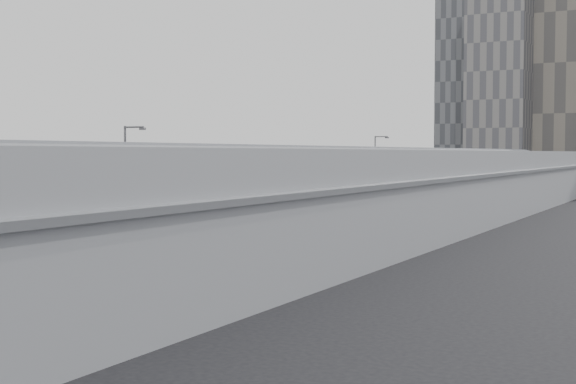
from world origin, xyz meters
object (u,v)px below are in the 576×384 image
Objects in this scene: shipping_container at (396,189)px; bus_4 at (328,203)px; street_lamp_near at (127,173)px; suv at (447,187)px; bus_5 at (378,196)px; bus_9 at (495,182)px; bus_10 at (512,179)px; bus_2 at (163,224)px; bus_3 at (268,212)px; bus_7 at (448,188)px; street_lamp_far at (376,164)px; bus_8 at (470,184)px; bus_6 at (417,191)px.

bus_4 is at bearing -65.85° from shipping_container.
suv is (0.95, 84.04, -4.32)m from street_lamp_near.
bus_5 reaches higher than bus_9.
street_lamp_near is at bearing -75.41° from shipping_container.
bus_9 reaches higher than shipping_container.
street_lamp_near is at bearing -96.62° from bus_10.
bus_2 reaches higher than bus_3.
bus_10 is (-0.15, 43.44, 0.00)m from bus_7.
bus_10 is 24.15m from suv.
bus_3 reaches higher than bus_4.
bus_10 is 55.51m from street_lamp_far.
bus_9 reaches higher than bus_7.
bus_4 is 2.10× the size of shipping_container.
bus_7 is 0.88× the size of bus_8.
bus_6 is at bearing -73.43° from suv.
bus_4 is at bearing 98.93° from bus_3.
street_lamp_far is (-6.68, -11.56, 3.65)m from bus_7.
bus_8 reaches higher than shipping_container.
bus_5 reaches higher than bus_3.
bus_4 is at bearing -94.91° from bus_5.
bus_9 is at bearing 85.53° from bus_6.
bus_2 is 9.55m from street_lamp_near.
suv is at bearing 88.11° from bus_2.
bus_4 is (-0.81, 14.03, -0.08)m from bus_3.
bus_2 is at bearing -79.14° from suv.
suv is (-5.81, 47.55, -0.94)m from bus_5.
shipping_container reaches higher than suv.
bus_2 is 1.05× the size of bus_5.
bus_5 reaches higher than bus_10.
bus_6 is 7.54m from street_lamp_far.
bus_6 reaches higher than bus_4.
bus_10 is (-0.46, 98.10, -0.13)m from bus_3.
bus_2 is 1.12× the size of bus_4.
bus_3 is 41.14m from bus_6.
bus_8 reaches higher than bus_9.
bus_7 is at bearing -66.30° from suv.
street_lamp_far reaches higher than bus_2.
bus_6 is 13.53m from bus_7.
bus_4 is 13.12m from bus_5.
bus_9 is at bearing 58.07° from suv.
shipping_container is at bearing 96.78° from street_lamp_far.
bus_9 is at bearing -91.54° from bus_10.
bus_6 is 51.04m from street_lamp_near.
shipping_container is (-7.83, 27.76, -0.42)m from bus_5.
bus_7 is 12.21m from bus_8.
bus_9 is 2.41× the size of suv.
bus_10 is at bearing 84.27° from bus_2.
shipping_container is at bearing 101.92° from bus_5.
suv is at bearing 100.49° from bus_3.
bus_6 is 41.42m from bus_9.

